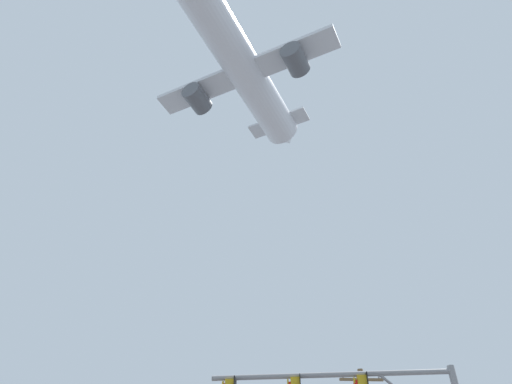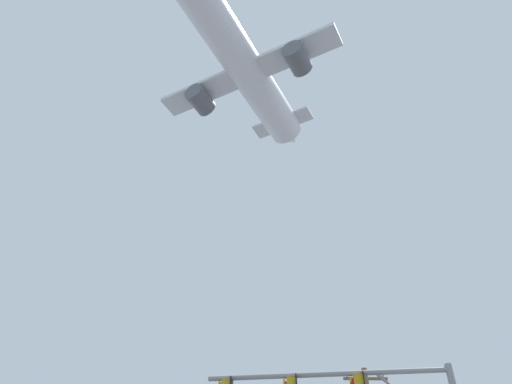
% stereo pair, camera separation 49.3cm
% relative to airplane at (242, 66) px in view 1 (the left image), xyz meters
% --- Properties ---
extents(airplane, '(15.45, 20.01, 5.85)m').
position_rel_airplane_xyz_m(airplane, '(0.00, 0.00, 0.00)').
color(airplane, white).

